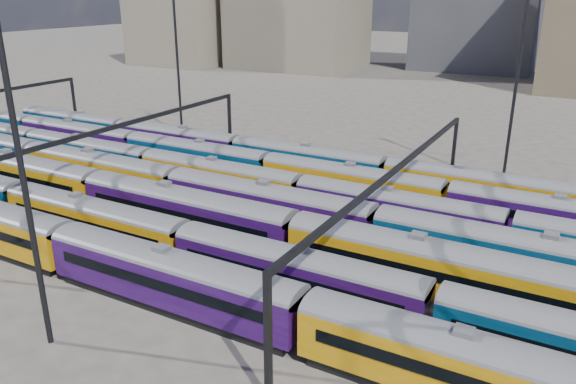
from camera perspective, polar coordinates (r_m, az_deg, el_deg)
The scene contains 13 objects.
ground at distance 51.68m, azimuth -0.10°, elevation -4.22°, with size 500.00×500.00×0.00m, color #48423D.
rake_0 at distance 46.88m, azimuth -21.63°, elevation -4.77°, with size 124.35×3.03×5.11m.
rake_1 at distance 51.52m, azimuth -19.09°, elevation -2.39°, with size 98.43×2.88×4.85m.
rake_2 at distance 45.00m, azimuth 0.66°, elevation -4.08°, with size 131.76×3.21×5.42m.
rake_3 at distance 57.57m, azimuth -11.32°, elevation 0.89°, with size 127.14×3.10×5.22m.
rake_4 at distance 55.39m, azimuth 1.26°, elevation 0.28°, with size 117.04×2.86×4.80m.
rake_5 at distance 68.16m, azimuth -9.33°, elevation 3.86°, with size 99.21×2.91×4.89m.
rake_6 at distance 62.18m, azimuth 9.85°, elevation 2.19°, with size 116.41×2.84×4.77m.
gantry_1 at distance 61.21m, azimuth -16.78°, elevation 5.52°, with size 0.35×40.35×8.03m.
gantry_2 at distance 45.51m, azimuth 10.96°, elevation 1.16°, with size 0.35×40.35×8.03m.
mast_1 at distance 82.75m, azimuth -11.28°, elevation 14.61°, with size 1.40×0.50×25.60m.
mast_2 at distance 34.65m, azimuth -26.04°, elevation 5.93°, with size 1.40×0.50×25.60m.
mast_3 at distance 66.06m, azimuth 22.46°, elevation 12.24°, with size 1.40×0.50×25.60m.
Camera 1 is at (22.93, -41.19, 21.19)m, focal length 35.00 mm.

